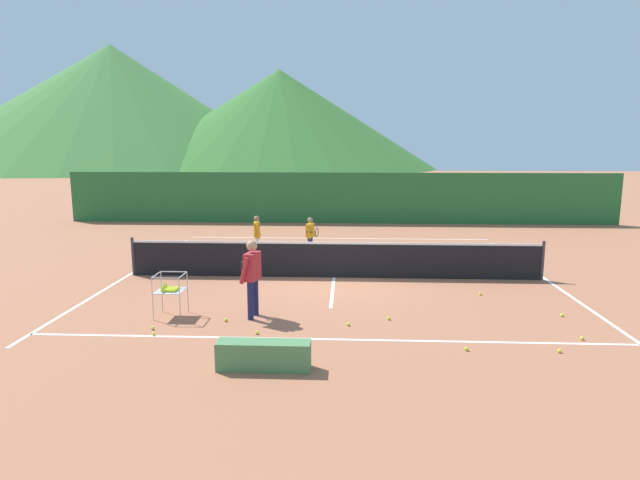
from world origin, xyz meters
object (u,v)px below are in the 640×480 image
object	(u,v)px
tennis_ball_5	(480,294)
tennis_ball_10	(582,338)
tennis_ball_8	(153,328)
tennis_ball_6	(562,315)
tennis_net	(334,259)
tennis_ball_7	(154,334)
tennis_ball_2	(257,333)
tennis_ball_3	(560,351)
instructor	(252,271)
tennis_ball_9	(348,324)
courtside_bench	(264,355)
student_1	(310,233)
tennis_ball_0	(466,349)
ball_cart	(170,289)
tennis_ball_1	(226,320)
tennis_ball_4	(389,318)
student_0	(257,232)

from	to	relation	value
tennis_ball_5	tennis_ball_10	bearing A→B (deg)	-68.93
tennis_ball_8	tennis_ball_5	bearing A→B (deg)	21.99
tennis_ball_6	tennis_ball_10	world-z (taller)	same
tennis_net	tennis_ball_7	distance (m)	5.75
tennis_net	tennis_ball_2	xyz separation A→B (m)	(-1.35, -4.53, -0.47)
tennis_ball_3	tennis_ball_7	xyz separation A→B (m)	(-7.31, 0.49, 0.00)
instructor	tennis_ball_10	world-z (taller)	instructor
instructor	tennis_ball_2	distance (m)	1.42
instructor	tennis_ball_8	distance (m)	2.22
tennis_ball_3	tennis_ball_9	distance (m)	3.85
tennis_ball_8	courtside_bench	distance (m)	3.01
tennis_ball_10	tennis_ball_3	bearing A→B (deg)	-134.97
tennis_net	tennis_ball_9	bearing A→B (deg)	-84.50
student_1	tennis_ball_10	distance (m)	9.25
tennis_ball_10	courtside_bench	size ratio (longest dim) A/B	0.05
tennis_ball_9	tennis_ball_10	world-z (taller)	same
tennis_ball_5	tennis_ball_6	size ratio (longest dim) A/B	1.00
tennis_net	tennis_ball_0	bearing A→B (deg)	-64.75
tennis_ball_2	tennis_ball_7	bearing A→B (deg)	-175.02
tennis_net	tennis_ball_5	world-z (taller)	tennis_net
ball_cart	tennis_ball_5	size ratio (longest dim) A/B	13.22
ball_cart	tennis_ball_10	distance (m)	8.09
tennis_ball_1	tennis_ball_0	bearing A→B (deg)	-16.63
tennis_ball_10	courtside_bench	world-z (taller)	courtside_bench
ball_cart	tennis_ball_5	world-z (taller)	ball_cart
student_1	tennis_ball_8	bearing A→B (deg)	-109.68
tennis_net	student_1	world-z (taller)	student_1
tennis_ball_4	tennis_ball_7	distance (m)	4.64
tennis_ball_6	tennis_net	bearing A→B (deg)	147.06
tennis_ball_3	tennis_ball_1	bearing A→B (deg)	167.39
tennis_net	tennis_ball_8	distance (m)	5.56
tennis_ball_4	tennis_ball_5	size ratio (longest dim) A/B	1.00
tennis_ball_5	tennis_ball_9	distance (m)	3.95
courtside_bench	instructor	bearing A→B (deg)	103.49
instructor	tennis_ball_5	xyz separation A→B (m)	(5.13, 1.93, -0.94)
tennis_ball_9	tennis_ball_4	bearing A→B (deg)	26.20
student_0	tennis_ball_3	distance (m)	10.20
ball_cart	tennis_ball_9	distance (m)	3.78
ball_cart	tennis_ball_10	bearing A→B (deg)	-7.22
ball_cart	tennis_ball_4	distance (m)	4.58
tennis_ball_5	courtside_bench	size ratio (longest dim) A/B	0.05
tennis_ball_1	tennis_ball_3	world-z (taller)	same
tennis_ball_8	tennis_ball_10	xyz separation A→B (m)	(8.09, -0.17, 0.00)
tennis_ball_1	tennis_ball_7	xyz separation A→B (m)	(-1.17, -0.89, 0.00)
student_1	student_0	bearing A→B (deg)	-171.30
tennis_ball_7	tennis_ball_0	bearing A→B (deg)	-4.71
tennis_ball_4	instructor	bearing A→B (deg)	179.11
tennis_ball_1	tennis_ball_10	bearing A→B (deg)	-6.07
tennis_ball_0	tennis_ball_4	xyz separation A→B (m)	(-1.23, 1.63, 0.00)
tennis_ball_4	tennis_ball_10	distance (m)	3.61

